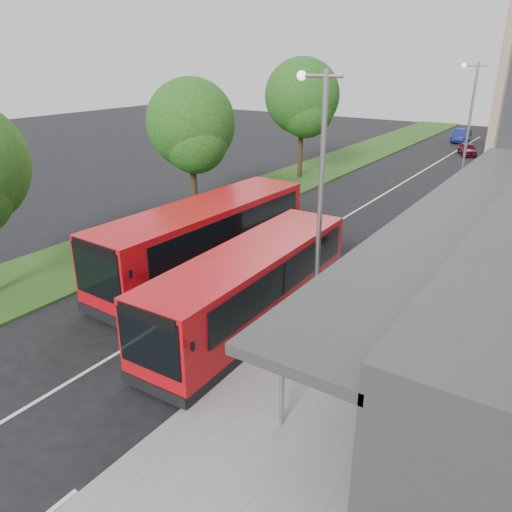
{
  "coord_description": "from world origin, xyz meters",
  "views": [
    {
      "loc": [
        10.82,
        -11.43,
        8.48
      ],
      "look_at": [
        1.16,
        2.98,
        1.5
      ],
      "focal_mm": 35.0,
      "sensor_mm": 36.0,
      "label": 1
    }
  ],
  "objects_px": {
    "tree_far": "(302,101)",
    "car_near": "(467,149)",
    "lamp_post_near": "(318,188)",
    "bus_second": "(205,240)",
    "car_far": "(461,135)",
    "tree_mid": "(192,129)",
    "bus_main": "(251,288)",
    "litter_bin": "(428,252)",
    "bollard": "(458,207)",
    "lamp_post_far": "(468,122)"
  },
  "relations": [
    {
      "from": "lamp_post_near",
      "to": "car_near",
      "type": "height_order",
      "value": "lamp_post_near"
    },
    {
      "from": "tree_far",
      "to": "bus_main",
      "type": "height_order",
      "value": "tree_far"
    },
    {
      "from": "car_near",
      "to": "lamp_post_near",
      "type": "bearing_deg",
      "value": -107.81
    },
    {
      "from": "bus_main",
      "to": "bollard",
      "type": "distance_m",
      "value": 16.25
    },
    {
      "from": "bollard",
      "to": "bus_main",
      "type": "bearing_deg",
      "value": -100.37
    },
    {
      "from": "tree_mid",
      "to": "bus_main",
      "type": "relative_size",
      "value": 0.78
    },
    {
      "from": "tree_far",
      "to": "car_near",
      "type": "xyz_separation_m",
      "value": [
        8.31,
        16.51,
        -4.93
      ]
    },
    {
      "from": "bus_second",
      "to": "tree_far",
      "type": "bearing_deg",
      "value": 109.23
    },
    {
      "from": "lamp_post_near",
      "to": "bollard",
      "type": "distance_m",
      "value": 15.35
    },
    {
      "from": "bus_main",
      "to": "car_near",
      "type": "height_order",
      "value": "bus_main"
    },
    {
      "from": "tree_mid",
      "to": "tree_far",
      "type": "distance_m",
      "value": 12.02
    },
    {
      "from": "litter_bin",
      "to": "car_near",
      "type": "bearing_deg",
      "value": 99.15
    },
    {
      "from": "tree_mid",
      "to": "litter_bin",
      "type": "height_order",
      "value": "tree_mid"
    },
    {
      "from": "tree_mid",
      "to": "bollard",
      "type": "xyz_separation_m",
      "value": [
        12.36,
        7.72,
        -4.15
      ]
    },
    {
      "from": "tree_mid",
      "to": "car_far",
      "type": "bearing_deg",
      "value": 80.49
    },
    {
      "from": "bus_second",
      "to": "litter_bin",
      "type": "relative_size",
      "value": 10.47
    },
    {
      "from": "lamp_post_near",
      "to": "car_far",
      "type": "bearing_deg",
      "value": 96.72
    },
    {
      "from": "bus_second",
      "to": "litter_bin",
      "type": "xyz_separation_m",
      "value": [
        7.33,
        6.03,
        -0.88
      ]
    },
    {
      "from": "bus_second",
      "to": "bollard",
      "type": "bearing_deg",
      "value": 65.3
    },
    {
      "from": "bus_second",
      "to": "car_far",
      "type": "height_order",
      "value": "bus_second"
    },
    {
      "from": "lamp_post_near",
      "to": "car_far",
      "type": "distance_m",
      "value": 43.63
    },
    {
      "from": "bus_second",
      "to": "lamp_post_near",
      "type": "bearing_deg",
      "value": -10.18
    },
    {
      "from": "lamp_post_near",
      "to": "bollard",
      "type": "height_order",
      "value": "lamp_post_near"
    },
    {
      "from": "litter_bin",
      "to": "car_far",
      "type": "bearing_deg",
      "value": 100.76
    },
    {
      "from": "lamp_post_far",
      "to": "bollard",
      "type": "relative_size",
      "value": 7.0
    },
    {
      "from": "bollard",
      "to": "tree_mid",
      "type": "bearing_deg",
      "value": -148.01
    },
    {
      "from": "car_far",
      "to": "bus_second",
      "type": "bearing_deg",
      "value": -92.73
    },
    {
      "from": "lamp_post_far",
      "to": "car_near",
      "type": "bearing_deg",
      "value": 100.27
    },
    {
      "from": "litter_bin",
      "to": "bus_main",
      "type": "bearing_deg",
      "value": -112.13
    },
    {
      "from": "tree_mid",
      "to": "litter_bin",
      "type": "distance_m",
      "value": 13.54
    },
    {
      "from": "tree_mid",
      "to": "bus_second",
      "type": "xyz_separation_m",
      "value": [
        5.54,
        -5.85,
        -3.33
      ]
    },
    {
      "from": "lamp_post_near",
      "to": "bus_main",
      "type": "xyz_separation_m",
      "value": [
        -1.69,
        -1.2,
        -3.32
      ]
    },
    {
      "from": "tree_far",
      "to": "lamp_post_far",
      "type": "xyz_separation_m",
      "value": [
        11.13,
        0.95,
        -0.77
      ]
    },
    {
      "from": "tree_mid",
      "to": "lamp_post_near",
      "type": "xyz_separation_m",
      "value": [
        11.13,
        -7.05,
        -0.15
      ]
    },
    {
      "from": "lamp_post_near",
      "to": "car_far",
      "type": "relative_size",
      "value": 1.97
    },
    {
      "from": "tree_far",
      "to": "litter_bin",
      "type": "bearing_deg",
      "value": -42.56
    },
    {
      "from": "tree_mid",
      "to": "bus_second",
      "type": "distance_m",
      "value": 8.72
    },
    {
      "from": "tree_far",
      "to": "lamp_post_far",
      "type": "distance_m",
      "value": 11.2
    },
    {
      "from": "bollard",
      "to": "litter_bin",
      "type": "bearing_deg",
      "value": -86.14
    },
    {
      "from": "tree_far",
      "to": "bollard",
      "type": "distance_m",
      "value": 13.92
    },
    {
      "from": "car_far",
      "to": "car_near",
      "type": "bearing_deg",
      "value": -75.41
    },
    {
      "from": "bus_second",
      "to": "car_near",
      "type": "relative_size",
      "value": 3.28
    },
    {
      "from": "lamp_post_near",
      "to": "car_near",
      "type": "xyz_separation_m",
      "value": [
        -2.82,
        35.56,
        -4.16
      ]
    },
    {
      "from": "tree_mid",
      "to": "litter_bin",
      "type": "relative_size",
      "value": 7.36
    },
    {
      "from": "lamp_post_far",
      "to": "bollard",
      "type": "xyz_separation_m",
      "value": [
        1.23,
        -5.23,
        -4.0
      ]
    },
    {
      "from": "bus_second",
      "to": "litter_bin",
      "type": "height_order",
      "value": "bus_second"
    },
    {
      "from": "car_near",
      "to": "tree_far",
      "type": "bearing_deg",
      "value": -139.06
    },
    {
      "from": "car_far",
      "to": "lamp_post_near",
      "type": "bearing_deg",
      "value": -85.32
    },
    {
      "from": "tree_mid",
      "to": "lamp_post_far",
      "type": "bearing_deg",
      "value": 49.32
    },
    {
      "from": "tree_mid",
      "to": "lamp_post_far",
      "type": "relative_size",
      "value": 0.94
    }
  ]
}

